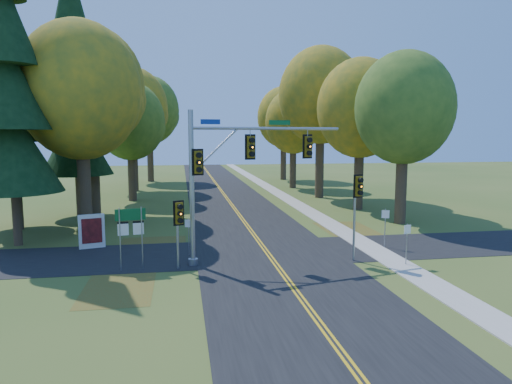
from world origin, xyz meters
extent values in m
plane|color=#38521D|center=(0.00, 0.00, 0.00)|extent=(160.00, 160.00, 0.00)
cube|color=black|center=(0.00, 0.00, 0.01)|extent=(8.00, 160.00, 0.02)
cube|color=black|center=(0.00, 2.00, 0.01)|extent=(60.00, 6.00, 0.02)
cube|color=gold|center=(-0.10, 0.00, 0.03)|extent=(0.10, 160.00, 0.01)
cube|color=gold|center=(0.10, 0.00, 0.03)|extent=(0.10, 160.00, 0.01)
cube|color=#9E998E|center=(6.20, 0.00, 0.03)|extent=(1.60, 160.00, 0.06)
cube|color=brown|center=(-6.50, 4.00, 0.01)|extent=(4.00, 6.00, 0.00)
cube|color=brown|center=(6.80, 6.00, 0.01)|extent=(3.50, 8.00, 0.00)
cube|color=brown|center=(-7.50, -3.00, 0.01)|extent=(3.00, 5.00, 0.00)
cylinder|color=#38281C|center=(-11.20, 9.30, 3.38)|extent=(0.86, 0.86, 6.75)
ellipsoid|color=#B98918|center=(-11.20, 9.30, 9.55)|extent=(8.00, 8.00, 9.20)
sphere|color=#B98918|center=(-9.60, 10.50, 8.75)|extent=(4.80, 4.80, 4.80)
sphere|color=#B98918|center=(-12.60, 8.50, 10.35)|extent=(4.40, 4.40, 4.40)
cylinder|color=#38281C|center=(11.50, 8.70, 3.04)|extent=(0.83, 0.83, 6.08)
ellipsoid|color=olive|center=(11.50, 8.70, 8.60)|extent=(7.20, 7.20, 8.28)
sphere|color=olive|center=(12.94, 9.78, 7.88)|extent=(4.32, 4.32, 4.32)
sphere|color=olive|center=(10.24, 7.98, 9.32)|extent=(3.96, 3.96, 3.96)
cylinder|color=#38281C|center=(-11.80, 16.20, 3.71)|extent=(0.89, 0.89, 7.42)
ellipsoid|color=#B98918|center=(-11.80, 16.20, 10.43)|extent=(8.60, 8.60, 9.89)
sphere|color=#B98918|center=(-10.08, 17.49, 9.57)|extent=(5.16, 5.16, 5.16)
sphere|color=#B98918|center=(-13.30, 15.34, 11.29)|extent=(4.73, 4.73, 4.73)
cylinder|color=#38281C|center=(10.90, 15.50, 3.15)|extent=(0.84, 0.84, 6.30)
ellipsoid|color=#B98918|center=(10.90, 15.50, 8.96)|extent=(7.60, 7.60, 8.74)
sphere|color=#B98918|center=(12.42, 16.64, 8.20)|extent=(4.56, 4.56, 4.56)
sphere|color=#B98918|center=(9.57, 14.74, 9.72)|extent=(4.18, 4.18, 4.18)
cylinder|color=#38281C|center=(-9.60, 24.40, 2.81)|extent=(0.81, 0.81, 5.62)
ellipsoid|color=olive|center=(-9.60, 24.40, 8.00)|extent=(6.80, 6.80, 7.82)
sphere|color=olive|center=(-8.24, 25.42, 7.33)|extent=(4.08, 4.08, 4.08)
sphere|color=olive|center=(-10.79, 23.72, 8.69)|extent=(3.74, 3.74, 3.74)
cylinder|color=#38281C|center=(9.80, 23.60, 3.83)|extent=(0.90, 0.90, 7.65)
ellipsoid|color=#B98918|center=(9.80, 23.60, 10.73)|extent=(8.80, 8.80, 10.12)
sphere|color=#B98918|center=(11.56, 24.92, 9.85)|extent=(5.28, 5.28, 5.28)
sphere|color=#B98918|center=(8.26, 22.72, 11.61)|extent=(4.84, 4.84, 4.84)
cylinder|color=#38281C|center=(-10.20, 33.10, 3.49)|extent=(0.87, 0.87, 6.98)
ellipsoid|color=#B98918|center=(-10.20, 33.10, 9.85)|extent=(8.20, 8.20, 9.43)
sphere|color=#B98918|center=(-8.56, 34.33, 9.03)|extent=(4.92, 4.92, 4.92)
sphere|color=#B98918|center=(-11.63, 32.28, 10.67)|extent=(4.51, 4.51, 4.51)
cylinder|color=#38281C|center=(9.20, 32.80, 2.93)|extent=(0.82, 0.82, 5.85)
ellipsoid|color=#B98918|center=(9.20, 32.80, 8.30)|extent=(7.00, 7.00, 8.05)
sphere|color=#B98918|center=(10.60, 33.85, 7.60)|extent=(4.20, 4.20, 4.20)
sphere|color=#B98918|center=(7.97, 32.10, 9.00)|extent=(3.85, 3.85, 3.85)
cylinder|color=#38281C|center=(-9.00, 44.00, 3.60)|extent=(0.88, 0.88, 7.20)
ellipsoid|color=olive|center=(-9.00, 44.00, 10.14)|extent=(8.40, 8.40, 9.66)
sphere|color=olive|center=(-7.32, 45.26, 9.30)|extent=(5.04, 5.04, 5.04)
sphere|color=olive|center=(-10.47, 43.16, 10.98)|extent=(4.62, 4.62, 4.62)
cylinder|color=#38281C|center=(10.40, 43.50, 3.26)|extent=(0.85, 0.85, 6.53)
ellipsoid|color=#B98918|center=(10.40, 43.50, 9.26)|extent=(7.80, 7.80, 8.97)
sphere|color=#B98918|center=(11.96, 44.67, 8.47)|extent=(4.68, 4.68, 4.68)
sphere|color=#B98918|center=(9.04, 42.72, 10.04)|extent=(4.29, 4.29, 4.29)
cylinder|color=#38281C|center=(-14.50, 6.00, 1.62)|extent=(0.50, 0.50, 3.24)
cone|color=black|center=(-14.50, 6.00, 5.82)|extent=(5.60, 5.60, 5.17)
cone|color=black|center=(-14.50, 6.00, 9.51)|extent=(4.57, 4.57, 5.17)
cone|color=black|center=(-14.50, 6.00, 13.20)|extent=(3.55, 3.55, 5.17)
cylinder|color=#38281C|center=(-16.00, 11.00, 1.44)|extent=(0.50, 0.50, 2.88)
cone|color=black|center=(-16.00, 11.00, 5.18)|extent=(5.60, 5.60, 4.59)
cone|color=black|center=(-16.00, 11.00, 8.46)|extent=(4.57, 4.57, 4.59)
cone|color=black|center=(-16.00, 11.00, 11.74)|extent=(3.55, 3.55, 4.59)
cone|color=black|center=(-16.00, 11.00, 15.02)|extent=(2.52, 2.52, 4.59)
cylinder|color=#38281C|center=(-13.00, 16.00, 1.71)|extent=(0.50, 0.50, 3.42)
cone|color=black|center=(-13.00, 16.00, 6.15)|extent=(5.60, 5.60, 5.45)
cone|color=black|center=(-13.00, 16.00, 10.04)|extent=(4.57, 4.57, 5.45)
cone|color=black|center=(-13.00, 16.00, 13.94)|extent=(3.55, 3.55, 5.45)
cylinder|color=#95969D|center=(-4.20, -0.01, 3.93)|extent=(0.25, 0.25, 7.86)
cylinder|color=#95969D|center=(-4.20, -0.01, 0.17)|extent=(0.49, 0.49, 0.34)
cylinder|color=#95969D|center=(-0.09, 0.91, 6.96)|extent=(8.25, 1.97, 0.16)
cylinder|color=#95969D|center=(-2.99, 0.26, 5.84)|extent=(2.50, 0.65, 2.32)
cylinder|color=#95969D|center=(-1.13, 0.67, 6.76)|extent=(0.04, 0.04, 0.40)
cube|color=#72590C|center=(-1.13, 0.67, 5.99)|extent=(0.45, 0.41, 1.12)
cube|color=black|center=(-1.13, 0.67, 5.99)|extent=(0.58, 0.16, 1.32)
sphere|color=orange|center=(-1.08, 0.42, 5.99)|extent=(0.20, 0.20, 0.20)
cylinder|color=black|center=(-1.08, 0.42, 6.35)|extent=(0.30, 0.23, 0.27)
cylinder|color=black|center=(-1.08, 0.42, 5.99)|extent=(0.30, 0.23, 0.27)
cylinder|color=black|center=(-1.08, 0.42, 5.63)|extent=(0.30, 0.23, 0.27)
cylinder|color=#95969D|center=(2.16, 1.40, 6.76)|extent=(0.04, 0.04, 0.40)
cube|color=#72590C|center=(2.16, 1.40, 5.99)|extent=(0.45, 0.41, 1.12)
cube|color=black|center=(2.16, 1.40, 5.99)|extent=(0.58, 0.16, 1.32)
sphere|color=orange|center=(2.21, 1.15, 5.99)|extent=(0.20, 0.20, 0.20)
cylinder|color=black|center=(2.21, 1.15, 6.35)|extent=(0.30, 0.23, 0.27)
cylinder|color=black|center=(2.21, 1.15, 5.99)|extent=(0.30, 0.23, 0.27)
cylinder|color=black|center=(2.21, 1.15, 5.63)|extent=(0.30, 0.23, 0.27)
cube|color=#72590C|center=(-3.89, -0.11, 5.27)|extent=(0.45, 0.41, 1.12)
cube|color=black|center=(-3.89, -0.11, 5.27)|extent=(0.58, 0.16, 1.32)
sphere|color=orange|center=(-3.83, -0.36, 5.27)|extent=(0.20, 0.20, 0.20)
cylinder|color=black|center=(-3.83, -0.36, 5.63)|extent=(0.30, 0.23, 0.27)
cylinder|color=black|center=(-3.83, -0.36, 5.27)|extent=(0.30, 0.23, 0.27)
cylinder|color=black|center=(-3.83, -0.36, 4.92)|extent=(0.30, 0.23, 0.27)
cube|color=navy|center=(-3.21, 0.21, 7.27)|extent=(1.00, 0.26, 0.25)
cube|color=#0C5926|center=(0.51, 1.04, 7.27)|extent=(1.22, 0.31, 0.25)
cylinder|color=#92959A|center=(4.20, -0.56, 2.26)|extent=(0.12, 0.12, 4.52)
cube|color=#72590C|center=(4.25, -0.78, 4.01)|extent=(0.41, 0.38, 1.03)
cube|color=black|center=(4.25, -0.78, 4.01)|extent=(0.53, 0.15, 1.21)
sphere|color=orange|center=(4.31, -1.01, 4.01)|extent=(0.18, 0.18, 0.18)
cylinder|color=black|center=(4.31, -1.01, 4.34)|extent=(0.28, 0.22, 0.25)
cylinder|color=black|center=(4.31, -1.01, 4.01)|extent=(0.28, 0.22, 0.25)
cylinder|color=black|center=(4.31, -1.01, 3.68)|extent=(0.28, 0.22, 0.25)
cylinder|color=#97989F|center=(-4.95, -0.49, 1.68)|extent=(0.13, 0.13, 3.37)
cube|color=#72590C|center=(-4.87, -0.71, 2.84)|extent=(0.44, 0.42, 1.05)
cube|color=black|center=(-4.87, -0.71, 2.84)|extent=(0.53, 0.21, 1.24)
sphere|color=orange|center=(-4.79, -0.94, 2.84)|extent=(0.19, 0.19, 0.19)
cylinder|color=black|center=(-4.79, -0.94, 3.18)|extent=(0.29, 0.24, 0.25)
cylinder|color=black|center=(-4.79, -0.94, 2.84)|extent=(0.29, 0.24, 0.25)
cylinder|color=black|center=(-4.79, -0.94, 2.51)|extent=(0.29, 0.24, 0.25)
cylinder|color=gray|center=(-7.71, -0.38, 1.56)|extent=(0.06, 0.06, 3.12)
cylinder|color=gray|center=(-6.69, -0.21, 1.56)|extent=(0.06, 0.06, 3.12)
cube|color=#0B4E22|center=(-7.21, -0.26, 2.76)|extent=(1.44, 0.29, 0.57)
cube|color=silver|center=(-7.21, -0.26, 2.76)|extent=(1.23, 0.22, 0.08)
cube|color=silver|center=(-7.57, -0.33, 2.03)|extent=(0.52, 0.13, 0.57)
cube|color=black|center=(-7.57, -0.33, 2.37)|extent=(0.51, 0.09, 0.10)
cube|color=silver|center=(-6.85, -0.20, 2.03)|extent=(0.52, 0.13, 0.57)
cube|color=black|center=(-6.85, -0.20, 2.37)|extent=(0.51, 0.09, 0.10)
cube|color=silver|center=(-9.95, 4.49, 1.01)|extent=(1.46, 0.60, 2.02)
cube|color=maroon|center=(-9.92, 4.38, 1.07)|extent=(1.09, 0.33, 1.46)
cube|color=silver|center=(-10.49, 4.33, 0.17)|extent=(0.11, 0.11, 0.34)
cube|color=silver|center=(-9.41, 4.64, 0.17)|extent=(0.11, 0.11, 0.34)
cylinder|color=gray|center=(7.11, 1.93, 1.15)|extent=(0.05, 0.05, 2.31)
cube|color=silver|center=(7.10, 1.91, 1.99)|extent=(0.42, 0.21, 0.47)
cylinder|color=gray|center=(6.54, -1.80, 1.08)|extent=(0.05, 0.05, 2.16)
cube|color=white|center=(6.54, -1.82, 1.87)|extent=(0.41, 0.13, 0.44)
cylinder|color=gray|center=(-4.36, 2.00, 1.04)|extent=(0.05, 0.05, 2.07)
cube|color=silver|center=(-4.37, 1.98, 1.79)|extent=(0.39, 0.12, 0.42)
camera|label=1|loc=(-4.73, -22.91, 6.61)|focal=32.00mm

